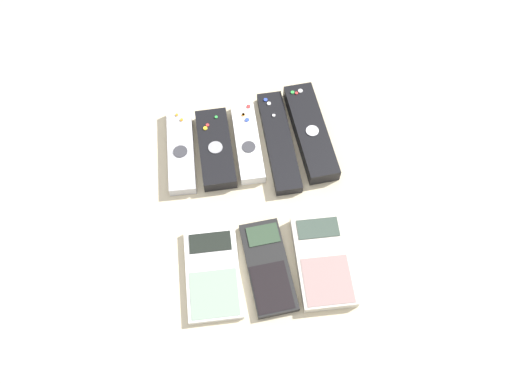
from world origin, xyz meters
TOP-DOWN VIEW (x-y plane):
  - ground_plane at (0.00, 0.00)m, footprint 3.00×3.00m
  - remote_0 at (-0.12, 0.14)m, footprint 0.05×0.18m
  - remote_1 at (-0.06, 0.13)m, footprint 0.06×0.16m
  - remote_2 at (0.00, 0.14)m, footprint 0.04×0.17m
  - remote_3 at (0.06, 0.13)m, footprint 0.05×0.21m
  - remote_4 at (0.12, 0.14)m, footprint 0.07×0.21m
  - calculator_0 at (-0.09, -0.10)m, footprint 0.09×0.15m
  - calculator_1 at (0.00, -0.11)m, footprint 0.07×0.16m
  - calculator_2 at (0.09, -0.11)m, footprint 0.09×0.16m

SIDE VIEW (x-z plane):
  - ground_plane at x=0.00m, z-range 0.00..0.00m
  - calculator_0 at x=-0.09m, z-range 0.00..0.01m
  - calculator_1 at x=0.00m, z-range 0.00..0.01m
  - calculator_2 at x=0.09m, z-range 0.00..0.02m
  - remote_3 at x=0.06m, z-range 0.00..0.02m
  - remote_0 at x=-0.12m, z-range 0.00..0.02m
  - remote_2 at x=0.00m, z-range 0.00..0.02m
  - remote_1 at x=-0.06m, z-range 0.00..0.02m
  - remote_4 at x=0.12m, z-range 0.00..0.03m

